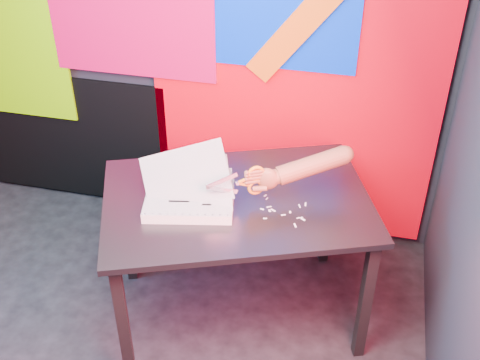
# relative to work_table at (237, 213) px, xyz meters

# --- Properties ---
(room) EXTENTS (3.01, 3.01, 2.71)m
(room) POSITION_rel_work_table_xyz_m (-0.52, -0.69, 0.69)
(room) COLOR black
(room) RESTS_ON ground
(backdrop) EXTENTS (2.88, 0.05, 2.08)m
(backdrop) POSITION_rel_work_table_xyz_m (-0.46, 0.77, 0.29)
(backdrop) COLOR red
(backdrop) RESTS_ON ground
(work_table) EXTENTS (1.44, 1.21, 0.75)m
(work_table) POSITION_rel_work_table_xyz_m (0.00, 0.00, 0.00)
(work_table) COLOR black
(work_table) RESTS_ON ground
(printout_stack) EXTENTS (0.48, 0.37, 0.30)m
(printout_stack) POSITION_rel_work_table_xyz_m (-0.20, -0.10, 0.12)
(printout_stack) COLOR white
(printout_stack) RESTS_ON work_table
(scissors) EXTENTS (0.24, 0.13, 0.15)m
(scissors) POSITION_rel_work_table_xyz_m (0.08, -0.03, 0.22)
(scissors) COLOR #B1B3B9
(scissors) RESTS_ON printout_stack
(hand_forearm) EXTENTS (0.45, 0.27, 0.17)m
(hand_forearm) POSITION_rel_work_table_xyz_m (0.29, 0.08, 0.25)
(hand_forearm) COLOR brown
(hand_forearm) RESTS_ON work_table
(paper_clippings) EXTENTS (0.22, 0.21, 0.00)m
(paper_clippings) POSITION_rel_work_table_xyz_m (0.23, -0.05, 0.09)
(paper_clippings) COLOR silver
(paper_clippings) RESTS_ON work_table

